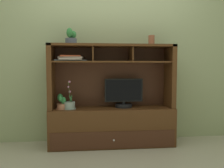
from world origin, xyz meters
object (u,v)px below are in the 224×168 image
media_console (112,114)px  magazine_stack_left (71,58)px  potted_fern (62,104)px  ceramic_vase (151,40)px  potted_succulent (71,38)px  potted_orchid (70,105)px  tv_monitor (124,95)px

media_console → magazine_stack_left: size_ratio=3.98×
potted_fern → ceramic_vase: ceramic_vase is taller
potted_fern → potted_succulent: (0.12, 0.06, 0.83)m
potted_orchid → potted_succulent: size_ratio=1.76×
tv_monitor → magazine_stack_left: (-0.69, -0.05, 0.48)m
potted_succulent → ceramic_vase: size_ratio=1.60×
media_console → potted_fern: media_console is taller
potted_fern → potted_succulent: size_ratio=0.93×
tv_monitor → potted_fern: size_ratio=2.64×
media_console → potted_orchid: media_console is taller
potted_succulent → potted_orchid: bearing=-110.6°
magazine_stack_left → ceramic_vase: (1.06, 0.05, 0.25)m
potted_fern → magazine_stack_left: 0.59m
magazine_stack_left → ceramic_vase: bearing=2.8°
magazine_stack_left → ceramic_vase: 1.09m
media_console → ceramic_vase: bearing=0.5°
media_console → potted_fern: size_ratio=8.44×
potted_orchid → ceramic_vase: 1.37m
potted_orchid → potted_fern: 0.10m
potted_orchid → potted_succulent: bearing=69.4°
potted_orchid → magazine_stack_left: size_ratio=0.89×
tv_monitor → potted_fern: 0.82m
media_console → potted_succulent: (-0.53, 0.01, 1.00)m
magazine_stack_left → ceramic_vase: ceramic_vase is taller
potted_fern → potted_succulent: potted_succulent is taller
potted_succulent → media_console: bearing=-1.1°
tv_monitor → magazine_stack_left: 0.84m
media_console → potted_orchid: size_ratio=4.47×
tv_monitor → potted_orchid: tv_monitor is taller
potted_orchid → tv_monitor: bearing=4.7°
potted_succulent → ceramic_vase: bearing=-0.3°
tv_monitor → ceramic_vase: bearing=-0.2°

